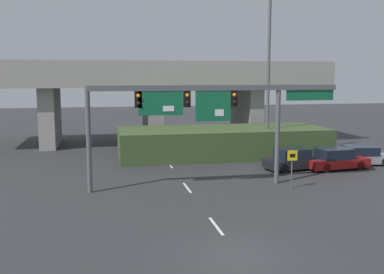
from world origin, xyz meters
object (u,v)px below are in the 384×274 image
at_px(highway_light_pole_near, 269,65).
at_px(parked_sedan_far_right, 362,156).
at_px(parked_sedan_mid_right, 336,160).
at_px(signal_gantry, 205,105).
at_px(parked_sedan_near_right, 294,160).
at_px(speed_limit_sign, 292,163).

relative_size(highway_light_pole_near, parked_sedan_far_right, 3.01).
height_order(parked_sedan_mid_right, parked_sedan_far_right, parked_sedan_mid_right).
bearing_deg(signal_gantry, parked_sedan_far_right, 18.48).
distance_m(parked_sedan_mid_right, parked_sedan_far_right, 3.02).
relative_size(parked_sedan_near_right, parked_sedan_far_right, 0.95).
bearing_deg(highway_light_pole_near, signal_gantry, -129.42).
bearing_deg(signal_gantry, parked_sedan_near_right, 26.59).
distance_m(signal_gantry, parked_sedan_mid_right, 11.57).
height_order(signal_gantry, parked_sedan_mid_right, signal_gantry).
distance_m(signal_gantry, parked_sedan_far_right, 14.42).
bearing_deg(parked_sedan_far_right, signal_gantry, -152.26).
bearing_deg(parked_sedan_mid_right, speed_limit_sign, -145.74).
distance_m(parked_sedan_near_right, parked_sedan_mid_right, 3.03).
bearing_deg(parked_sedan_near_right, speed_limit_sign, -123.67).
height_order(signal_gantry, parked_sedan_near_right, signal_gantry).
relative_size(speed_limit_sign, parked_sedan_far_right, 0.50).
relative_size(signal_gantry, highway_light_pole_near, 1.07).
xyz_separation_m(parked_sedan_mid_right, parked_sedan_far_right, (2.78, 1.18, -0.05)).
distance_m(highway_light_pole_near, parked_sedan_far_right, 9.99).
distance_m(highway_light_pole_near, parked_sedan_mid_right, 9.28).
relative_size(speed_limit_sign, parked_sedan_mid_right, 0.50).
bearing_deg(signal_gantry, parked_sedan_mid_right, 17.19).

